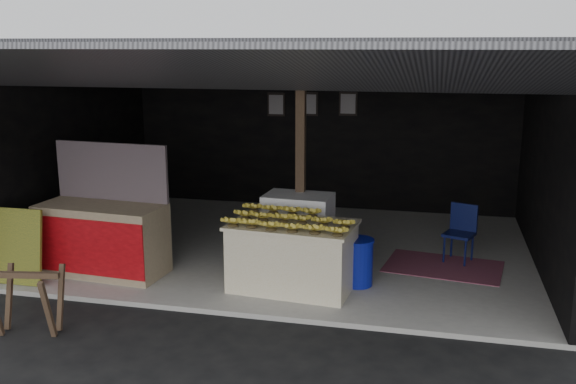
% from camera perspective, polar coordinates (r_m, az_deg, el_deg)
% --- Properties ---
extents(ground, '(80.00, 80.00, 0.00)m').
position_cam_1_polar(ground, '(7.27, -4.50, -11.05)').
color(ground, black).
rests_on(ground, ground).
extents(concrete_slab, '(7.00, 5.00, 0.06)m').
position_cam_1_polar(concrete_slab, '(9.51, 0.09, -4.95)').
color(concrete_slab, gray).
rests_on(concrete_slab, ground).
extents(shophouse, '(7.40, 7.29, 3.02)m').
position_cam_1_polar(shophouse, '(9.40, 0.55, 7.74)').
color(shophouse, black).
rests_on(shophouse, ground).
extents(banana_table, '(1.56, 1.04, 0.82)m').
position_cam_1_polar(banana_table, '(7.77, 0.40, -5.69)').
color(banana_table, silver).
rests_on(banana_table, concrete_slab).
extents(banana_pile, '(1.43, 0.94, 0.16)m').
position_cam_1_polar(banana_pile, '(7.63, 0.41, -2.22)').
color(banana_pile, yellow).
rests_on(banana_pile, banana_table).
extents(white_crate, '(0.91, 0.65, 0.97)m').
position_cam_1_polar(white_crate, '(8.54, 0.91, -3.42)').
color(white_crate, white).
rests_on(white_crate, concrete_slab).
extents(neighbor_stall, '(1.66, 0.84, 1.66)m').
position_cam_1_polar(neighbor_stall, '(8.60, -16.16, -3.73)').
color(neighbor_stall, '#998466').
rests_on(neighbor_stall, concrete_slab).
extents(green_signboard, '(0.63, 0.19, 0.94)m').
position_cam_1_polar(green_signboard, '(8.58, -22.85, -4.49)').
color(green_signboard, black).
rests_on(green_signboard, concrete_slab).
extents(sawhorse, '(0.71, 0.70, 0.68)m').
position_cam_1_polar(sawhorse, '(7.22, -22.17, -8.50)').
color(sawhorse, '#4F3827').
rests_on(sawhorse, ground).
extents(water_barrel, '(0.38, 0.38, 0.56)m').
position_cam_1_polar(water_barrel, '(7.96, 6.19, -6.30)').
color(water_barrel, '#0D1898').
rests_on(water_barrel, concrete_slab).
extents(plastic_chair, '(0.48, 0.48, 0.79)m').
position_cam_1_polar(plastic_chair, '(9.05, 15.15, -3.12)').
color(plastic_chair, '#0B113E').
rests_on(plastic_chair, concrete_slab).
extents(magenta_rug, '(1.63, 1.21, 0.01)m').
position_cam_1_polar(magenta_rug, '(8.86, 13.64, -6.45)').
color(magenta_rug, maroon).
rests_on(magenta_rug, concrete_slab).
extents(picture_frames, '(1.62, 0.04, 0.46)m').
position_cam_1_polar(picture_frames, '(11.48, 2.04, 7.82)').
color(picture_frames, black).
rests_on(picture_frames, shophouse).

